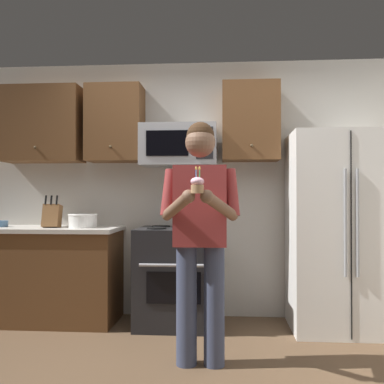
% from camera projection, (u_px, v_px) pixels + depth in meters
% --- Properties ---
extents(wall_back, '(4.40, 0.10, 2.60)m').
position_uv_depth(wall_back, '(196.00, 189.00, 4.53)').
color(wall_back, beige).
rests_on(wall_back, ground).
extents(oven_range, '(0.76, 0.70, 0.93)m').
position_uv_depth(oven_range, '(178.00, 276.00, 4.14)').
color(oven_range, black).
rests_on(oven_range, ground).
extents(microwave, '(0.74, 0.41, 0.40)m').
position_uv_depth(microwave, '(179.00, 146.00, 4.28)').
color(microwave, '#9EA0A5').
extents(refrigerator, '(0.90, 0.75, 1.80)m').
position_uv_depth(refrigerator, '(340.00, 231.00, 4.00)').
color(refrigerator, white).
rests_on(refrigerator, ground).
extents(cabinet_row_upper, '(2.78, 0.36, 0.76)m').
position_uv_depth(cabinet_row_upper, '(123.00, 124.00, 4.38)').
color(cabinet_row_upper, brown).
extents(counter_left, '(1.44, 0.66, 0.92)m').
position_uv_depth(counter_left, '(46.00, 274.00, 4.26)').
color(counter_left, brown).
rests_on(counter_left, ground).
extents(knife_block, '(0.16, 0.15, 0.32)m').
position_uv_depth(knife_block, '(52.00, 216.00, 4.21)').
color(knife_block, brown).
rests_on(knife_block, counter_left).
extents(bowl_large_white, '(0.28, 0.28, 0.13)m').
position_uv_depth(bowl_large_white, '(83.00, 220.00, 4.22)').
color(bowl_large_white, white).
rests_on(bowl_large_white, counter_left).
extents(bowl_small_colored, '(0.13, 0.13, 0.06)m').
position_uv_depth(bowl_small_colored, '(1.00, 224.00, 4.32)').
color(bowl_small_colored, '#4C7299').
rests_on(bowl_small_colored, counter_left).
extents(person, '(0.60, 0.48, 1.76)m').
position_uv_depth(person, '(200.00, 227.00, 3.15)').
color(person, '#383F59').
rests_on(person, ground).
extents(cupcake, '(0.09, 0.09, 0.17)m').
position_uv_depth(cupcake, '(197.00, 185.00, 2.82)').
color(cupcake, '#A87F56').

